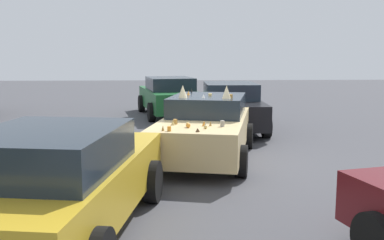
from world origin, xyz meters
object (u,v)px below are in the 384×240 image
parked_sedan_near_left (230,106)px  parked_sedan_far_right (61,181)px  art_car_decorated (206,127)px  parked_sedan_row_back_far (169,96)px

parked_sedan_near_left → parked_sedan_far_right: bearing=-21.2°
art_car_decorated → parked_sedan_near_left: (3.84, -1.06, 0.02)m
parked_sedan_far_right → parked_sedan_near_left: parked_sedan_far_right is taller
parked_sedan_far_right → parked_sedan_row_back_far: size_ratio=0.99×
parked_sedan_far_right → parked_sedan_near_left: size_ratio=1.07×
art_car_decorated → parked_sedan_row_back_far: (7.08, 0.87, 0.03)m
parked_sedan_far_right → parked_sedan_row_back_far: (11.39, -1.34, -0.00)m
art_car_decorated → parked_sedan_far_right: 4.84m
art_car_decorated → parked_sedan_row_back_far: size_ratio=0.97×
parked_sedan_row_back_far → parked_sedan_near_left: bearing=-160.2°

